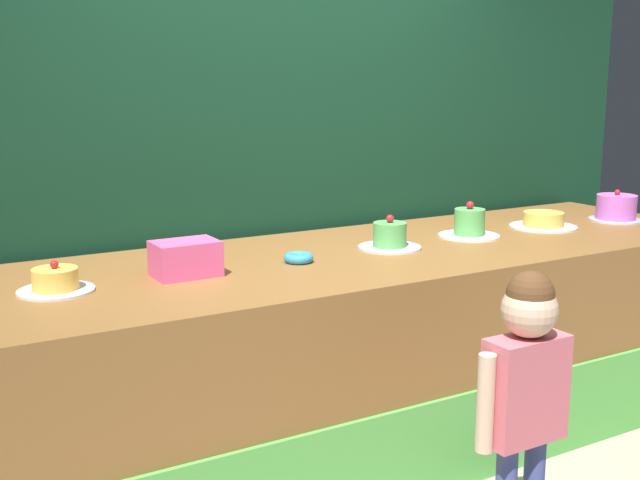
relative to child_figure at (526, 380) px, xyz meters
name	(u,v)px	position (x,y,z in m)	size (l,w,h in m)	color
stage_platform	(343,353)	(-0.04, 1.11, -0.24)	(4.19, 1.17, 0.94)	brown
curtain_backdrop	(273,115)	(-0.04, 1.80, 0.83)	(4.89, 0.08, 3.07)	#113823
child_figure	(526,380)	(0.00, 0.00, 0.00)	(0.42, 0.19, 1.09)	#3F4C8C
pink_box	(186,259)	(-0.81, 1.10, 0.31)	(0.26, 0.18, 0.14)	#EF5798
donut	(299,258)	(-0.30, 1.08, 0.25)	(0.13, 0.13, 0.04)	#3399D8
cake_left	(55,282)	(-1.31, 1.11, 0.27)	(0.28, 0.28, 0.12)	silver
cake_center_left	(390,237)	(0.21, 1.11, 0.29)	(0.30, 0.30, 0.16)	silver
cake_center_right	(469,225)	(0.72, 1.14, 0.29)	(0.31, 0.31, 0.18)	white
cake_right	(543,221)	(1.23, 1.13, 0.27)	(0.36, 0.36, 0.08)	silver
cake_far_right	(616,208)	(1.74, 1.08, 0.30)	(0.29, 0.29, 0.18)	silver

